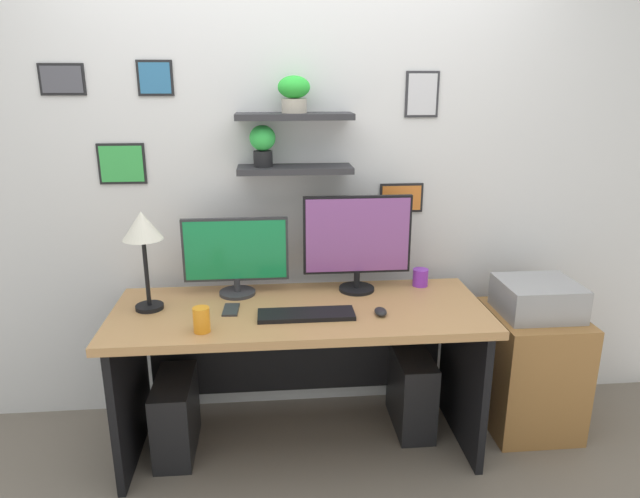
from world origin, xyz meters
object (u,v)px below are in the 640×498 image
Objects in this scene: keyboard at (306,314)px; drawer_cabinet at (529,369)px; water_cup at (202,320)px; desk at (300,342)px; computer_tower_right at (411,390)px; desk_lamp at (143,233)px; coffee_mug at (420,277)px; cell_phone at (231,310)px; monitor_left at (236,254)px; computer_mouse at (381,312)px; monitor_right at (357,240)px; printer at (538,298)px; computer_tower_left at (176,416)px.

drawer_cabinet is at bearing 8.95° from keyboard.
keyboard is 4.00× the size of water_cup.
computer_tower_right is (0.59, 0.06, -0.34)m from desk.
coffee_mug is (1.35, 0.19, -0.33)m from desk_lamp.
keyboard reaches higher than computer_tower_right.
monitor_left is at bearing 87.75° from cell_phone.
computer_mouse is 0.64m from computer_tower_right.
desk_lamp is 1.12× the size of computer_tower_right.
monitor_right is 0.88m from water_cup.
computer_tower_right is at bearing -6.40° from monitor_left.
monitor_left reaches higher than cell_phone.
printer is at bearing 6.28° from cell_phone.
printer reaches higher than drawer_cabinet.
drawer_cabinet reaches higher than computer_tower_left.
desk_lamp reaches higher than coffee_mug.
water_cup is (-0.11, -0.21, 0.05)m from cell_phone.
computer_tower_right is (-0.62, 0.03, -0.51)m from printer.
desk_lamp is at bearing -179.09° from printer.
cell_phone is (-0.02, -0.22, -0.20)m from monitor_left.
computer_tower_right reaches higher than computer_tower_left.
printer reaches higher than keyboard.
keyboard is 1.10× the size of computer_tower_left.
desk is at bearing 155.54° from computer_mouse.
desk is 1.24m from drawer_cabinet.
computer_mouse is 0.22× the size of computer_tower_right.
cell_phone is 0.35× the size of computer_tower_left.
computer_mouse is 0.98m from drawer_cabinet.
coffee_mug reaches higher than computer_tower_right.
keyboard is (-0.28, -0.32, -0.26)m from monitor_right.
desk is at bearing -152.05° from monitor_right.
coffee_mug is (0.34, 0.03, -0.22)m from monitor_right.
cell_phone is (-0.35, 0.09, -0.01)m from keyboard.
computer_tower_right is (1.21, 0.10, 0.01)m from computer_tower_left.
monitor_right is (0.61, 0.00, 0.06)m from monitor_left.
computer_tower_left is (-1.83, -0.08, -0.53)m from printer.
computer_mouse is (0.67, -0.33, -0.19)m from monitor_left.
monitor_right is at bearing 27.95° from desk.
desk_lamp reaches higher than desk.
desk is 0.72m from coffee_mug.
drawer_cabinet is (1.54, 0.09, -0.44)m from cell_phone.
cell_phone is at bearing -9.19° from desk_lamp.
monitor_left reaches higher than printer.
keyboard is 1.05× the size of computer_tower_right.
cell_phone is 0.37× the size of printer.
monitor_left is at bearing 32.88° from computer_tower_left.
water_cup is at bearing -169.48° from drawer_cabinet.
monitor_left reaches higher than keyboard.
keyboard is 0.71m from coffee_mug.
computer_mouse reaches higher than drawer_cabinet.
printer is 0.95× the size of computer_tower_left.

